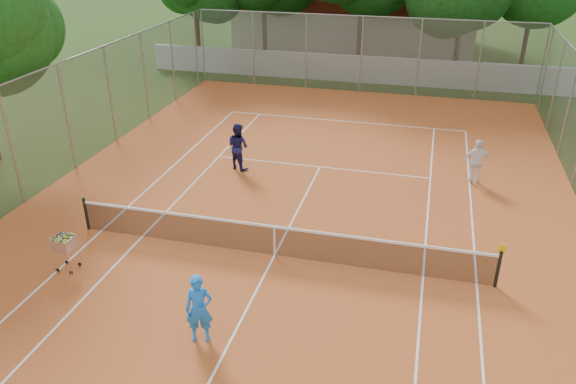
% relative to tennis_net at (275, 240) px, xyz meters
% --- Properties ---
extents(ground, '(120.00, 120.00, 0.00)m').
position_rel_tennis_net_xyz_m(ground, '(0.00, 0.00, -0.51)').
color(ground, '#1D370F').
rests_on(ground, ground).
extents(court_pad, '(18.00, 34.00, 0.02)m').
position_rel_tennis_net_xyz_m(court_pad, '(0.00, 0.00, -0.50)').
color(court_pad, '#BC5824').
rests_on(court_pad, ground).
extents(court_lines, '(10.98, 23.78, 0.01)m').
position_rel_tennis_net_xyz_m(court_lines, '(0.00, 0.00, -0.49)').
color(court_lines, white).
rests_on(court_lines, court_pad).
extents(tennis_net, '(11.88, 0.10, 0.98)m').
position_rel_tennis_net_xyz_m(tennis_net, '(0.00, 0.00, 0.00)').
color(tennis_net, black).
rests_on(tennis_net, court_pad).
extents(perimeter_fence, '(18.00, 34.00, 4.00)m').
position_rel_tennis_net_xyz_m(perimeter_fence, '(0.00, 0.00, 1.49)').
color(perimeter_fence, slate).
rests_on(perimeter_fence, ground).
extents(boundary_wall, '(26.00, 0.30, 1.50)m').
position_rel_tennis_net_xyz_m(boundary_wall, '(0.00, 19.00, 0.24)').
color(boundary_wall, silver).
rests_on(boundary_wall, ground).
extents(clubhouse, '(16.40, 9.00, 4.40)m').
position_rel_tennis_net_xyz_m(clubhouse, '(-2.00, 29.00, 1.69)').
color(clubhouse, beige).
rests_on(clubhouse, ground).
extents(player_near, '(0.70, 0.56, 1.68)m').
position_rel_tennis_net_xyz_m(player_near, '(-0.66, -3.78, 0.35)').
color(player_near, '#1C7BF2').
rests_on(player_near, court_pad).
extents(player_far_left, '(1.06, 0.97, 1.78)m').
position_rel_tennis_net_xyz_m(player_far_left, '(-2.98, 5.53, 0.40)').
color(player_far_left, '#1A1A4E').
rests_on(player_far_left, court_pad).
extents(player_far_right, '(1.00, 0.53, 1.62)m').
position_rel_tennis_net_xyz_m(player_far_right, '(5.63, 6.45, 0.32)').
color(player_far_right, white).
rests_on(player_far_right, court_pad).
extents(ball_hopper, '(0.69, 0.69, 1.09)m').
position_rel_tennis_net_xyz_m(ball_hopper, '(-5.24, -2.07, 0.06)').
color(ball_hopper, silver).
rests_on(ball_hopper, court_pad).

